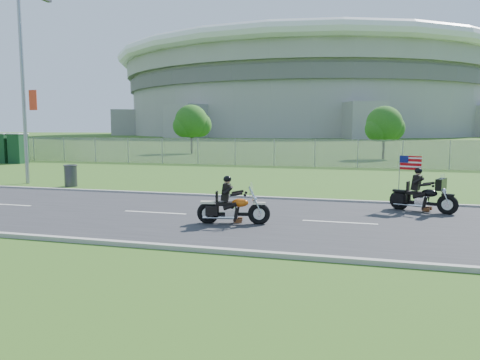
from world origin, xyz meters
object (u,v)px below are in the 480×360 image
(streetlight, at_px, (26,71))
(porta_toilet_b, at_px, (4,149))
(trash_can, at_px, (71,176))
(motorcycle_follow, at_px, (423,197))
(porta_toilet_a, at_px, (18,149))
(motorcycle_lead, at_px, (232,209))

(streetlight, bearing_deg, porta_toilet_b, 136.65)
(trash_can, bearing_deg, streetlight, 165.51)
(streetlight, xyz_separation_m, motorcycle_follow, (18.54, -3.64, -5.12))
(porta_toilet_a, bearing_deg, porta_toilet_b, 180.00)
(porta_toilet_a, bearing_deg, streetlight, -47.09)
(motorcycle_follow, bearing_deg, motorcycle_lead, -126.71)
(porta_toilet_b, bearing_deg, trash_can, -38.84)
(streetlight, xyz_separation_m, trash_can, (2.90, -0.75, -5.13))
(trash_can, bearing_deg, porta_toilet_b, 141.16)
(trash_can, bearing_deg, motorcycle_lead, -32.82)
(motorcycle_lead, relative_size, motorcycle_follow, 1.00)
(motorcycle_lead, bearing_deg, porta_toilet_a, 130.80)
(streetlight, height_order, motorcycle_lead, streetlight)
(streetlight, height_order, trash_can, streetlight)
(porta_toilet_a, height_order, trash_can, porta_toilet_a)
(streetlight, xyz_separation_m, porta_toilet_b, (-11.42, 10.78, -4.49))
(porta_toilet_a, xyz_separation_m, motorcycle_follow, (28.56, -14.42, -0.63))
(streetlight, distance_m, motorcycle_lead, 15.70)
(porta_toilet_b, distance_m, motorcycle_lead, 30.30)
(motorcycle_lead, height_order, motorcycle_follow, motorcycle_follow)
(motorcycle_lead, bearing_deg, porta_toilet_b, 132.44)
(motorcycle_lead, distance_m, trash_can, 11.95)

